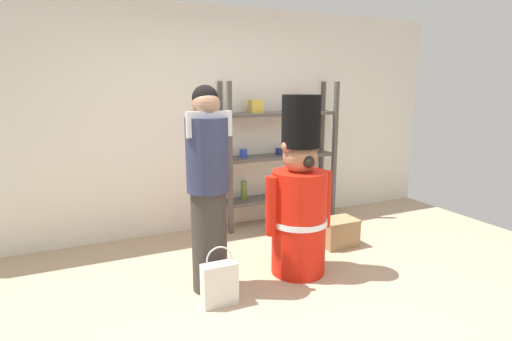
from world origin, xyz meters
TOP-DOWN VIEW (x-y plane):
  - ground_plane at (0.00, 0.00)m, footprint 6.40×6.40m
  - back_wall at (0.00, 2.20)m, footprint 6.40×0.12m
  - merchandise_shelf at (0.85, 1.98)m, footprint 1.49×0.35m
  - teddy_bear_guard at (0.33, 0.61)m, footprint 0.67×0.52m
  - person_shopper at (-0.52, 0.64)m, footprint 0.36×0.35m
  - shopping_bag at (-0.54, 0.36)m, footprint 0.28×0.12m
  - display_crate at (1.05, 0.99)m, footprint 0.40×0.29m

SIDE VIEW (x-z plane):
  - ground_plane at x=0.00m, z-range 0.00..0.00m
  - display_crate at x=1.05m, z-range 0.00..0.30m
  - shopping_bag at x=-0.54m, z-range -0.06..0.43m
  - teddy_bear_guard at x=0.33m, z-range -0.13..1.50m
  - merchandise_shelf at x=0.85m, z-range 0.00..1.76m
  - person_shopper at x=-0.52m, z-range 0.04..1.75m
  - back_wall at x=0.00m, z-range 0.00..2.60m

